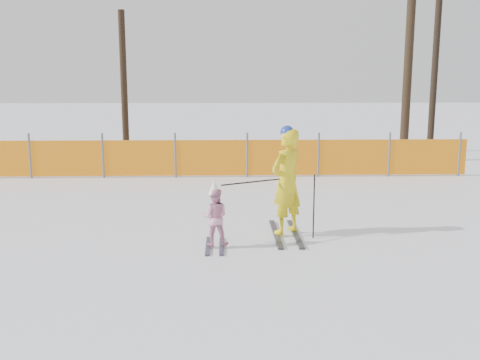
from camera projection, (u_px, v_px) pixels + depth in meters
name	position (u px, v px, depth m)	size (l,w,h in m)	color
ground	(241.00, 246.00, 8.73)	(120.00, 120.00, 0.00)	white
adult	(286.00, 181.00, 9.17)	(0.79, 1.72, 1.91)	black
child	(215.00, 216.00, 8.57)	(0.47, 0.97, 1.11)	black
ski_poles	(283.00, 194.00, 8.94)	(1.59, 0.56, 1.11)	black
safety_fence	(179.00, 158.00, 14.86)	(16.22, 0.06, 1.25)	#595960
tree_trunks	(359.00, 78.00, 18.23)	(11.32, 2.82, 5.72)	black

